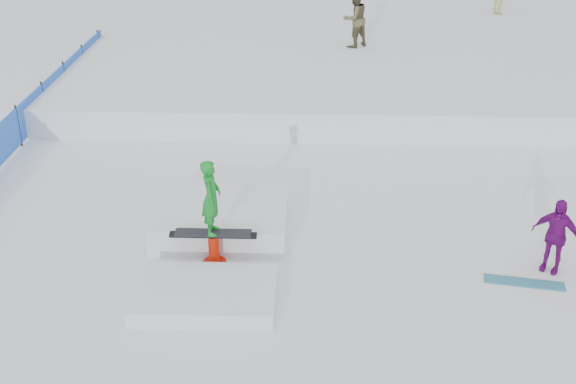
{
  "coord_description": "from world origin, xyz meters",
  "views": [
    {
      "loc": [
        0.92,
        -10.23,
        7.25
      ],
      "look_at": [
        0.5,
        2.0,
        1.1
      ],
      "focal_mm": 45.0,
      "sensor_mm": 36.0,
      "label": 1
    }
  ],
  "objects_px": {
    "walker_olive": "(355,19)",
    "spectator_purple": "(555,235)",
    "safety_fence": "(18,126)",
    "jib_rail_feature": "(218,235)"
  },
  "relations": [
    {
      "from": "spectator_purple",
      "to": "jib_rail_feature",
      "type": "distance_m",
      "value": 6.22
    },
    {
      "from": "walker_olive",
      "to": "jib_rail_feature",
      "type": "height_order",
      "value": "walker_olive"
    },
    {
      "from": "spectator_purple",
      "to": "jib_rail_feature",
      "type": "xyz_separation_m",
      "value": [
        -6.19,
        0.54,
        -0.42
      ]
    },
    {
      "from": "spectator_purple",
      "to": "jib_rail_feature",
      "type": "height_order",
      "value": "jib_rail_feature"
    },
    {
      "from": "safety_fence",
      "to": "spectator_purple",
      "type": "xyz_separation_m",
      "value": [
        11.84,
        -5.43,
        0.17
      ]
    },
    {
      "from": "safety_fence",
      "to": "spectator_purple",
      "type": "relative_size",
      "value": 11.07
    },
    {
      "from": "walker_olive",
      "to": "spectator_purple",
      "type": "distance_m",
      "value": 12.71
    },
    {
      "from": "safety_fence",
      "to": "jib_rail_feature",
      "type": "relative_size",
      "value": 3.64
    },
    {
      "from": "walker_olive",
      "to": "jib_rail_feature",
      "type": "relative_size",
      "value": 0.43
    },
    {
      "from": "walker_olive",
      "to": "jib_rail_feature",
      "type": "xyz_separation_m",
      "value": [
        -3.14,
        -11.76,
        -1.43
      ]
    }
  ]
}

